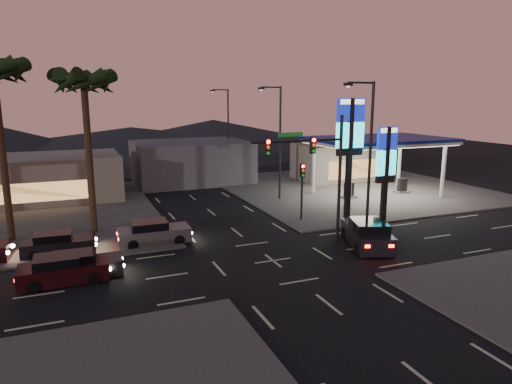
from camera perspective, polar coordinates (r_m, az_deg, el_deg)
name	(u,v)px	position (r m, az deg, el deg)	size (l,w,h in m)	color
ground	(273,261)	(26.06, 2.13, -8.58)	(140.00, 140.00, 0.00)	black
corner_lot_ne	(351,188)	(47.19, 11.84, 0.50)	(24.00, 24.00, 0.12)	#47443F
gas_station	(379,142)	(43.26, 15.09, 6.07)	(12.20, 8.20, 5.47)	silver
convenience_store	(342,162)	(52.07, 10.68, 3.75)	(10.00, 6.00, 4.00)	#726B5B
pylon_sign_tall	(350,135)	(33.53, 11.67, 6.96)	(2.20, 0.35, 9.00)	black
pylon_sign_short	(386,159)	(34.37, 15.95, 3.95)	(1.60, 0.35, 7.00)	black
traffic_signal_mast	(316,161)	(28.19, 7.52, 3.85)	(6.10, 0.39, 8.00)	black
pedestal_signal	(302,182)	(33.70, 5.78, 1.21)	(0.32, 0.39, 4.30)	black
streetlight_near	(367,153)	(28.95, 13.76, 4.80)	(2.14, 0.25, 10.00)	black
streetlight_mid	(278,136)	(40.14, 2.77, 6.96)	(2.14, 0.25, 10.00)	black
streetlight_far	(227,127)	(53.12, -3.70, 8.11)	(2.14, 0.25, 10.00)	black
palm_a	(84,91)	(31.75, -20.67, 11.69)	(4.41, 4.41, 10.86)	black
building_far_west	(25,179)	(44.95, -26.93, 1.43)	(16.00, 8.00, 4.00)	#726B5B
building_far_mid	(191,162)	(50.20, -8.11, 3.78)	(12.00, 9.00, 4.40)	#4C4C51
hill_right	(213,133)	(86.24, -5.34, 7.32)	(50.00, 50.00, 5.00)	black
hill_center	(131,139)	(83.15, -15.33, 6.45)	(60.00, 60.00, 4.00)	black
car_lane_a_front	(80,266)	(25.16, -21.17, -8.64)	(4.18, 1.84, 1.35)	black
car_lane_a_mid	(62,270)	(24.86, -23.04, -8.96)	(4.37, 1.87, 1.41)	black
car_lane_b_front	(153,233)	(29.49, -12.73, -5.03)	(4.60, 2.05, 1.48)	#4D4E50
car_lane_b_mid	(58,244)	(29.25, -23.51, -5.99)	(4.23, 1.95, 1.35)	black
suv_station	(367,234)	(29.10, 13.73, -5.11)	(3.66, 5.42, 1.68)	black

